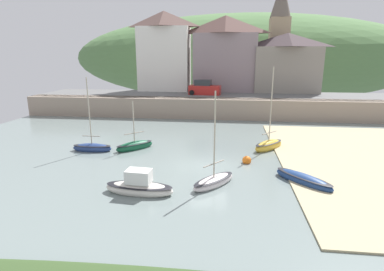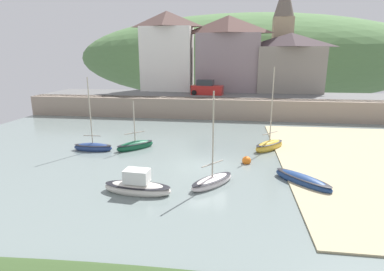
% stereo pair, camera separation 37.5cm
% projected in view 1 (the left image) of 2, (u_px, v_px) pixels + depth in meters
% --- Properties ---
extents(ground, '(48.00, 41.00, 0.61)m').
position_uv_depth(ground, '(229.00, 250.00, 11.81)').
color(ground, slate).
extents(quay_seawall, '(48.00, 9.40, 2.40)m').
position_uv_depth(quay_seawall, '(218.00, 106.00, 37.67)').
color(quay_seawall, gray).
rests_on(quay_seawall, ground).
extents(hillside_backdrop, '(80.00, 44.00, 19.43)m').
position_uv_depth(hillside_backdrop, '(246.00, 58.00, 71.95)').
color(hillside_backdrop, '#527A45').
rests_on(hillside_backdrop, ground).
extents(waterfront_building_left, '(7.51, 4.52, 11.10)m').
position_uv_depth(waterfront_building_left, '(164.00, 51.00, 44.32)').
color(waterfront_building_left, white).
rests_on(waterfront_building_left, ground).
extents(waterfront_building_centre, '(9.04, 4.50, 10.38)m').
position_uv_depth(waterfront_building_centre, '(225.00, 54.00, 43.41)').
color(waterfront_building_centre, gray).
rests_on(waterfront_building_centre, ground).
extents(waterfront_building_right, '(9.11, 5.17, 8.01)m').
position_uv_depth(waterfront_building_right, '(286.00, 62.00, 42.73)').
color(waterfront_building_right, gray).
rests_on(waterfront_building_right, ground).
extents(church_with_spire, '(3.00, 3.00, 15.81)m').
position_uv_depth(church_with_spire, '(279.00, 34.00, 45.62)').
color(church_with_spire, tan).
rests_on(church_with_spire, ground).
extents(sailboat_blue_trim, '(2.83, 3.17, 5.70)m').
position_uv_depth(sailboat_blue_trim, '(214.00, 181.00, 18.04)').
color(sailboat_blue_trim, silver).
rests_on(sailboat_blue_trim, ground).
extents(motorboat_with_cabin, '(3.33, 3.49, 0.77)m').
position_uv_depth(motorboat_with_cabin, '(303.00, 180.00, 18.30)').
color(motorboat_with_cabin, navy).
rests_on(motorboat_with_cabin, ground).
extents(sailboat_far_left, '(3.18, 1.02, 6.01)m').
position_uv_depth(sailboat_far_left, '(92.00, 147.00, 24.54)').
color(sailboat_far_left, navy).
rests_on(sailboat_far_left, ground).
extents(sailboat_tall_mast, '(3.96, 1.55, 1.54)m').
position_uv_depth(sailboat_tall_mast, '(139.00, 187.00, 16.97)').
color(sailboat_tall_mast, silver).
rests_on(sailboat_tall_mast, ground).
extents(fishing_boat_green, '(2.92, 2.95, 4.12)m').
position_uv_depth(fishing_boat_green, '(135.00, 146.00, 24.99)').
color(fishing_boat_green, '#145032').
rests_on(fishing_boat_green, ground).
extents(dinghy_open_wooden, '(2.90, 3.01, 6.80)m').
position_uv_depth(dinghy_open_wooden, '(269.00, 145.00, 24.96)').
color(dinghy_open_wooden, gold).
rests_on(dinghy_open_wooden, ground).
extents(parked_car_near_slipway, '(4.27, 2.15, 1.95)m').
position_uv_depth(parked_car_near_slipway, '(204.00, 88.00, 40.50)').
color(parked_car_near_slipway, red).
rests_on(parked_car_near_slipway, ground).
extents(mooring_buoy, '(0.63, 0.63, 0.63)m').
position_uv_depth(mooring_buoy, '(247.00, 160.00, 21.79)').
color(mooring_buoy, orange).
rests_on(mooring_buoy, ground).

